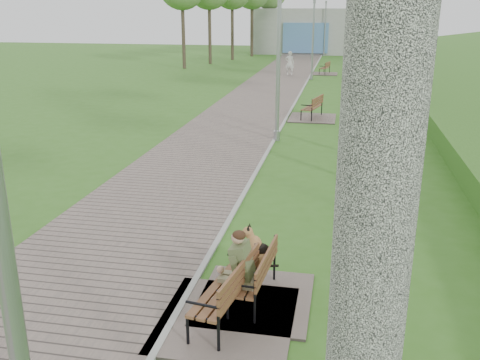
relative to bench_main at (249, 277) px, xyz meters
The scene contains 12 objects.
walkway 15.63m from the bench_main, 99.90° to the left, with size 3.50×67.00×0.04m, color #6C5E57.
kerb 15.43m from the bench_main, 93.48° to the left, with size 0.10×67.00×0.05m, color #999993.
building_north 44.96m from the bench_main, 93.11° to the left, with size 10.00×5.20×4.00m.
bench_main is the anchor object (origin of this frame).
bench_second 0.64m from the bench_main, 113.19° to the right, with size 1.82×2.03×1.12m.
bench_third 13.82m from the bench_main, 89.92° to the left, with size 1.78×1.97×1.09m.
bench_far 28.47m from the bench_main, 90.21° to the left, with size 1.59×1.76×0.97m.
lamp_post_near 4.97m from the bench_main, 96.54° to the right, with size 0.19×0.19×4.84m.
lamp_post_second 10.27m from the bench_main, 94.91° to the left, with size 0.21×0.21×5.46m.
lamp_post_third 25.59m from the bench_main, 91.69° to the left, with size 0.18×0.18×4.54m.
lamp_post_far 42.20m from the bench_main, 91.02° to the left, with size 0.18×0.18×4.63m.
pedestrian_near 27.45m from the bench_main, 94.71° to the left, with size 0.55×0.36×1.51m, color white.
Camera 1 is at (2.14, -0.76, 4.15)m, focal length 40.00 mm.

